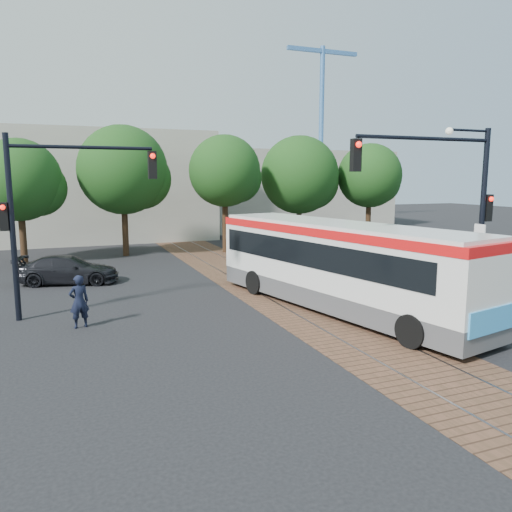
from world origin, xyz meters
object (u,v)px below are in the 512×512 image
object	(u,v)px
traffic_island	(472,305)
officer	(79,301)
signal_pole_left	(49,201)
signal_pole_main	(455,192)
parked_car	(68,270)
city_bus	(338,262)

from	to	relation	value
traffic_island	officer	distance (m)	12.92
signal_pole_left	officer	bearing A→B (deg)	-66.21
signal_pole_left	officer	distance (m)	3.50
signal_pole_main	parked_car	size ratio (longest dim) A/B	1.40
traffic_island	signal_pole_left	world-z (taller)	signal_pole_left
traffic_island	officer	size ratio (longest dim) A/B	3.12
city_bus	traffic_island	world-z (taller)	city_bus
signal_pole_left	signal_pole_main	bearing A→B (deg)	-21.45
traffic_island	parked_car	xyz separation A→B (m)	(-12.69, 10.44, 0.29)
officer	parked_car	world-z (taller)	officer
signal_pole_main	parked_car	world-z (taller)	signal_pole_main
traffic_island	signal_pole_main	xyz separation A→B (m)	(-0.96, 0.09, 3.83)
traffic_island	officer	world-z (taller)	officer
traffic_island	parked_car	distance (m)	16.43
city_bus	parked_car	world-z (taller)	city_bus
signal_pole_left	officer	world-z (taller)	signal_pole_left
officer	parked_car	distance (m)	7.15
city_bus	parked_car	xyz separation A→B (m)	(-8.78, 8.17, -1.09)
traffic_island	signal_pole_main	bearing A→B (deg)	174.64
parked_car	signal_pole_main	bearing A→B (deg)	-116.98
city_bus	signal_pole_main	bearing A→B (deg)	-48.76
traffic_island	signal_pole_main	distance (m)	3.95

